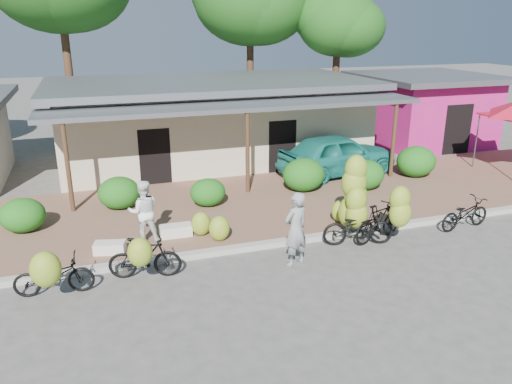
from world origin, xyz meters
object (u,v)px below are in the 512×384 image
(sack_far, at_px, (110,248))
(teal_van, at_px, (337,154))
(bike_far_right, at_px, (465,214))
(sack_near, at_px, (176,231))
(tree_near_right, at_px, (334,21))
(bike_far_left, at_px, (52,274))
(bike_right, at_px, (385,218))
(bike_center, at_px, (356,209))
(bike_left, at_px, (144,257))
(bystander, at_px, (144,211))
(vendor, at_px, (296,229))

(sack_far, bearing_deg, teal_van, 26.71)
(bike_far_right, height_order, sack_near, bike_far_right)
(tree_near_right, height_order, sack_near, tree_near_right)
(bike_far_left, bearing_deg, bike_right, -82.81)
(bike_center, relative_size, bike_right, 1.26)
(bike_left, height_order, bike_right, bike_right)
(bike_far_right, height_order, teal_van, teal_van)
(tree_near_right, relative_size, bike_far_left, 4.21)
(bike_center, distance_m, bystander, 5.56)
(bike_far_left, height_order, sack_far, bike_far_left)
(bike_far_right, bearing_deg, bike_far_left, 83.86)
(bike_left, distance_m, bike_center, 5.63)
(bike_center, distance_m, bike_right, 0.77)
(tree_near_right, bearing_deg, bike_far_left, -134.44)
(bike_left, bearing_deg, bike_center, -72.97)
(bike_center, relative_size, vendor, 1.24)
(tree_near_right, xyz_separation_m, bike_center, (-5.72, -12.95, -4.74))
(bike_far_left, relative_size, bike_center, 0.75)
(bike_far_left, bearing_deg, bike_left, -79.33)
(bike_right, bearing_deg, bike_left, 71.52)
(vendor, bearing_deg, bike_right, 168.48)
(tree_near_right, bearing_deg, vendor, -119.55)
(bike_center, height_order, sack_far, bike_center)
(tree_near_right, xyz_separation_m, vendor, (-7.79, -13.74, -4.71))
(sack_far, distance_m, vendor, 4.66)
(bike_far_left, bearing_deg, sack_near, -48.59)
(bike_center, relative_size, sack_far, 3.07)
(sack_far, distance_m, teal_van, 9.56)
(teal_van, bearing_deg, bike_far_right, -177.09)
(tree_near_right, bearing_deg, bike_center, -113.84)
(bike_far_right, bearing_deg, teal_van, 3.63)
(bike_center, bearing_deg, bike_left, 107.59)
(bike_left, xyz_separation_m, sack_far, (-0.69, 1.45, -0.31))
(bike_far_left, xyz_separation_m, bystander, (2.17, 2.04, 0.41))
(sack_far, bearing_deg, bystander, 24.58)
(tree_near_right, bearing_deg, sack_near, -132.06)
(bike_center, xyz_separation_m, vendor, (-2.07, -0.80, 0.03))
(vendor, bearing_deg, bike_center, -179.19)
(bike_far_left, relative_size, bike_right, 0.94)
(bike_left, xyz_separation_m, teal_van, (7.83, 5.74, 0.32))
(sack_near, xyz_separation_m, teal_van, (6.78, 3.77, 0.63))
(bike_far_right, bearing_deg, bystander, 70.95)
(bike_center, bearing_deg, bike_far_right, -81.57)
(bike_right, bearing_deg, bike_far_right, -106.87)
(tree_near_right, distance_m, vendor, 16.49)
(vendor, bearing_deg, tree_near_right, -139.81)
(bike_center, xyz_separation_m, sack_far, (-6.30, 1.04, -0.64))
(vendor, height_order, bystander, vendor)
(bystander, relative_size, teal_van, 0.36)
(bike_left, relative_size, teal_van, 0.38)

